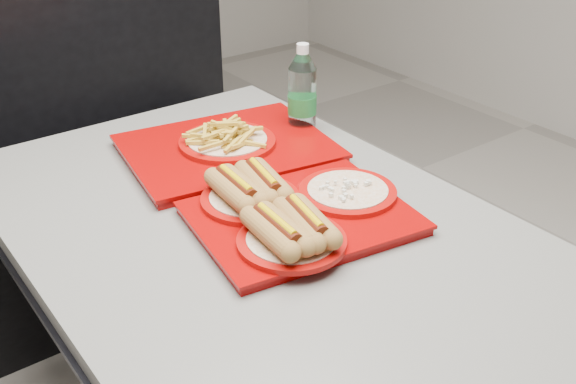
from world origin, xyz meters
TOP-DOWN VIEW (x-y plane):
  - diner_table at (0.00, 0.00)m, footprint 0.92×1.42m
  - booth_bench at (0.00, 1.09)m, footprint 1.30×0.57m
  - tray_near at (0.05, -0.04)m, footprint 0.48×0.41m
  - tray_far at (0.12, 0.32)m, footprint 0.55×0.46m
  - water_bottle at (0.35, 0.32)m, footprint 0.08×0.08m

SIDE VIEW (x-z plane):
  - booth_bench at x=0.00m, z-range -0.27..1.08m
  - diner_table at x=0.00m, z-range 0.21..0.96m
  - tray_far at x=0.12m, z-range 0.73..0.83m
  - tray_near at x=0.05m, z-range 0.74..0.83m
  - water_bottle at x=0.35m, z-range 0.73..0.98m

